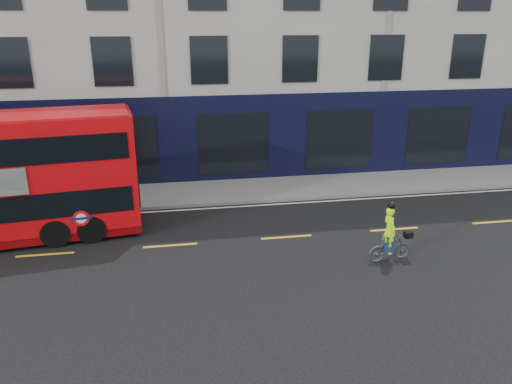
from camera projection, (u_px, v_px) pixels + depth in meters
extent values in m
plane|color=black|center=(171.00, 266.00, 15.36)|extent=(120.00, 120.00, 0.00)
cube|color=slate|center=(169.00, 194.00, 21.38)|extent=(60.00, 3.00, 0.12)
cube|color=slate|center=(169.00, 207.00, 19.98)|extent=(60.00, 0.12, 0.13)
cube|color=#BAB6AF|center=(160.00, 11.00, 24.93)|extent=(50.00, 10.00, 15.00)
cube|color=black|center=(166.00, 142.00, 22.11)|extent=(50.00, 0.08, 4.00)
cube|color=silver|center=(170.00, 211.00, 19.73)|extent=(58.00, 0.10, 0.01)
cube|color=black|center=(137.00, 186.00, 17.97)|extent=(0.32, 2.16, 0.87)
cube|color=black|center=(133.00, 136.00, 17.35)|extent=(0.32, 2.16, 0.87)
cylinder|color=red|center=(81.00, 218.00, 16.49)|extent=(0.54, 0.09, 0.54)
cylinder|color=white|center=(81.00, 218.00, 16.49)|extent=(0.35, 0.06, 0.35)
cube|color=#0C1459|center=(81.00, 218.00, 16.48)|extent=(0.67, 0.11, 0.09)
cylinder|color=black|center=(92.00, 217.00, 17.84)|extent=(1.27, 2.56, 0.96)
cylinder|color=black|center=(58.00, 221.00, 17.52)|extent=(1.27, 2.56, 0.96)
imported|color=#4E5154|center=(390.00, 248.00, 15.59)|extent=(1.50, 0.59, 0.88)
imported|color=#BCF415|center=(389.00, 230.00, 15.36)|extent=(0.42, 0.58, 1.49)
cube|color=black|center=(408.00, 235.00, 15.64)|extent=(0.27, 0.23, 0.20)
cube|color=#1D2D4D|center=(388.00, 244.00, 15.52)|extent=(0.31, 0.37, 0.62)
sphere|color=black|center=(392.00, 206.00, 15.09)|extent=(0.23, 0.23, 0.23)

